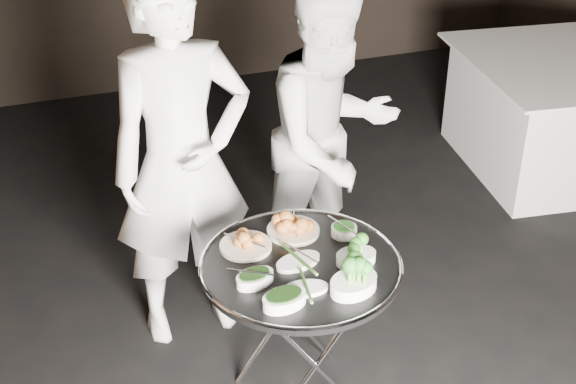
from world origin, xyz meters
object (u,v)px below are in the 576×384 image
object	(u,v)px
serving_tray	(301,266)
waiter_left	(182,164)
tray_stand	(300,328)
waiter_right	(331,140)
dining_table	(564,113)

from	to	relation	value
serving_tray	waiter_left	distance (m)	0.74
tray_stand	serving_tray	distance (m)	0.31
waiter_left	serving_tray	bearing A→B (deg)	-69.81
waiter_right	dining_table	world-z (taller)	waiter_right
serving_tray	waiter_right	xyz separation A→B (m)	(0.44, 0.79, 0.09)
dining_table	serving_tray	bearing A→B (deg)	-148.29
waiter_right	dining_table	bearing A→B (deg)	3.54
waiter_left	waiter_right	bearing A→B (deg)	5.10
tray_stand	dining_table	world-z (taller)	dining_table
serving_tray	dining_table	distance (m)	2.73
tray_stand	serving_tray	world-z (taller)	serving_tray
waiter_left	dining_table	distance (m)	2.78
waiter_right	tray_stand	bearing A→B (deg)	-134.73
waiter_left	dining_table	bearing A→B (deg)	11.24
tray_stand	waiter_right	world-z (taller)	waiter_right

